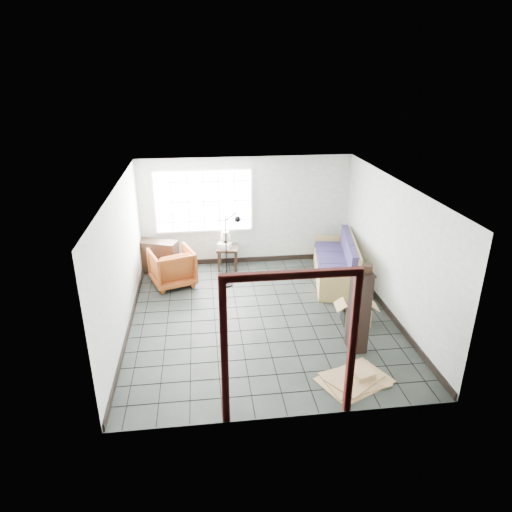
{
  "coord_description": "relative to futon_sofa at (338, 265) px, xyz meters",
  "views": [
    {
      "loc": [
        -1.05,
        -7.64,
        4.49
      ],
      "look_at": [
        -0.07,
        0.3,
        1.16
      ],
      "focal_mm": 32.0,
      "sensor_mm": 36.0,
      "label": 1
    }
  ],
  "objects": [
    {
      "name": "floor_lamp",
      "position": [
        -2.38,
        0.04,
        0.53
      ],
      "size": [
        0.51,
        0.33,
        1.66
      ],
      "rotation": [
        0.0,
        0.0,
        0.39
      ],
      "color": "black",
      "rests_on": "ground"
    },
    {
      "name": "cardboard_pile",
      "position": [
        -0.76,
        -3.56,
        -0.31
      ],
      "size": [
        1.27,
        1.12,
        0.15
      ],
      "rotation": [
        0.0,
        0.0,
        0.39
      ],
      "color": "#9A6D4A",
      "rests_on": "ground"
    },
    {
      "name": "armchair",
      "position": [
        -3.7,
        0.24,
        0.1
      ],
      "size": [
        1.1,
        1.07,
        0.9
      ],
      "primitive_type": "imported",
      "rotation": [
        0.0,
        0.0,
        3.48
      ],
      "color": "maroon",
      "rests_on": "ground"
    },
    {
      "name": "futon_sofa",
      "position": [
        0.0,
        0.0,
        0.0
      ],
      "size": [
        1.24,
        2.33,
        0.98
      ],
      "rotation": [
        0.0,
        0.0,
        -0.19
      ],
      "color": "#A18648",
      "rests_on": "ground"
    },
    {
      "name": "window_panel",
      "position": [
        -2.94,
        1.25,
        1.25
      ],
      "size": [
        2.32,
        0.08,
        1.52
      ],
      "color": "silver",
      "rests_on": "ground"
    },
    {
      "name": "open_box",
      "position": [
        -0.2,
        -1.86,
        -0.19
      ],
      "size": [
        0.83,
        0.45,
        0.45
      ],
      "rotation": [
        0.0,
        0.0,
        -0.09
      ],
      "color": "#9A6D4A",
      "rests_on": "ground"
    },
    {
      "name": "console_shelf",
      "position": [
        -4.09,
        0.95,
        0.03
      ],
      "size": [
        1.07,
        0.71,
        0.77
      ],
      "rotation": [
        0.0,
        0.0,
        -0.35
      ],
      "color": "black",
      "rests_on": "ground"
    },
    {
      "name": "room_shell",
      "position": [
        -1.94,
        -1.42,
        1.32
      ],
      "size": [
        5.02,
        5.52,
        2.61
      ],
      "color": "#A1A69F",
      "rests_on": "ground"
    },
    {
      "name": "projector",
      "position": [
        -2.5,
        0.95,
        0.24
      ],
      "size": [
        0.37,
        0.33,
        0.11
      ],
      "rotation": [
        0.0,
        0.0,
        -0.42
      ],
      "color": "silver",
      "rests_on": "side_table"
    },
    {
      "name": "doorway_trim",
      "position": [
        -1.94,
        -4.15,
        1.03
      ],
      "size": [
        1.8,
        0.08,
        2.2
      ],
      "color": "#3D0F0D",
      "rests_on": "ground"
    },
    {
      "name": "ground",
      "position": [
        -1.94,
        -1.45,
        -0.35
      ],
      "size": [
        5.5,
        5.5,
        0.0
      ],
      "primitive_type": "plane",
      "color": "black",
      "rests_on": "ground"
    },
    {
      "name": "side_table",
      "position": [
        -2.43,
        0.95,
        0.09
      ],
      "size": [
        0.55,
        0.55,
        0.54
      ],
      "rotation": [
        0.0,
        0.0,
        -0.12
      ],
      "color": "black",
      "rests_on": "ground"
    },
    {
      "name": "tall_shelf",
      "position": [
        -0.47,
        -2.7,
        0.38
      ],
      "size": [
        0.32,
        0.4,
        1.45
      ],
      "rotation": [
        0.0,
        0.0,
        0.03
      ],
      "color": "black",
      "rests_on": "ground"
    },
    {
      "name": "table_lamp",
      "position": [
        -2.47,
        1.01,
        0.45
      ],
      "size": [
        0.26,
        0.26,
        0.37
      ],
      "rotation": [
        0.0,
        0.0,
        0.07
      ],
      "color": "black",
      "rests_on": "side_table"
    },
    {
      "name": "pot",
      "position": [
        -0.42,
        -2.73,
        1.16
      ],
      "size": [
        0.18,
        0.18,
        0.13
      ],
      "rotation": [
        0.0,
        0.0,
        0.0
      ],
      "color": "black",
      "rests_on": "tall_shelf"
    }
  ]
}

